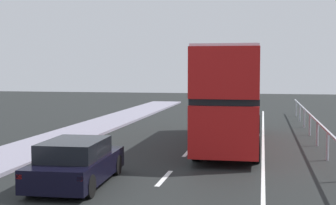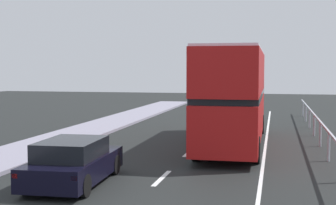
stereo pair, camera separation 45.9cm
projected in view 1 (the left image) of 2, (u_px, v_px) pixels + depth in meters
name	position (u px, v px, depth m)	size (l,w,h in m)	color
lane_paint_markings	(229.00, 171.00, 16.32)	(3.22, 46.00, 0.01)	silver
bridge_side_railing	(335.00, 144.00, 16.42)	(0.10, 42.00, 1.13)	#AFB4C0
double_decker_bus_red	(232.00, 94.00, 21.77)	(2.57, 11.36, 4.34)	#AB1313
hatchback_car_near	(76.00, 163.00, 14.35)	(2.04, 4.36, 1.37)	black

